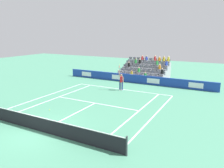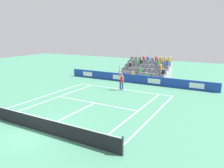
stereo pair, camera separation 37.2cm
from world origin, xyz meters
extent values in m
plane|color=#47896B|center=(0.00, 0.00, 0.00)|extent=(80.00, 80.00, 0.00)
cube|color=white|center=(0.00, -11.89, 0.00)|extent=(10.97, 0.10, 0.01)
cube|color=white|center=(0.00, -6.40, 0.00)|extent=(8.23, 0.10, 0.01)
cube|color=white|center=(0.00, -3.20, 0.00)|extent=(0.10, 6.40, 0.01)
cube|color=white|center=(4.12, -5.95, 0.00)|extent=(0.10, 11.89, 0.01)
cube|color=white|center=(-4.12, -5.95, 0.00)|extent=(0.10, 11.89, 0.01)
cube|color=white|center=(5.49, -5.95, 0.00)|extent=(0.10, 11.89, 0.01)
cube|color=white|center=(-5.49, -5.95, 0.00)|extent=(0.10, 11.89, 0.01)
cube|color=white|center=(0.00, -11.79, 0.00)|extent=(0.10, 0.20, 0.01)
cube|color=#193899|center=(0.00, -15.51, 0.51)|extent=(19.00, 0.20, 1.02)
cube|color=white|center=(-7.13, -15.40, 0.51)|extent=(1.52, 0.01, 0.57)
cube|color=white|center=(-2.38, -15.40, 0.51)|extent=(1.52, 0.01, 0.57)
cube|color=white|center=(2.38, -15.40, 0.51)|extent=(1.52, 0.01, 0.57)
cube|color=white|center=(7.13, -15.40, 0.51)|extent=(1.52, 0.01, 0.57)
cylinder|color=#33383D|center=(-5.94, 0.00, 0.54)|extent=(0.10, 0.10, 1.07)
cube|color=black|center=(0.00, 0.00, 0.46)|extent=(11.77, 0.02, 0.92)
cube|color=white|center=(0.00, 0.00, 0.94)|extent=(11.77, 0.04, 0.04)
cylinder|color=navy|center=(-0.19, -11.52, 0.45)|extent=(0.16, 0.16, 0.90)
cylinder|color=navy|center=(0.04, -11.43, 0.45)|extent=(0.16, 0.16, 0.90)
cube|color=white|center=(-0.19, -11.52, 0.04)|extent=(0.20, 0.29, 0.08)
cube|color=white|center=(0.04, -11.43, 0.04)|extent=(0.20, 0.29, 0.08)
cube|color=red|center=(-0.08, -11.48, 1.20)|extent=(0.33, 0.41, 0.60)
sphere|color=#9E7251|center=(-0.08, -11.48, 1.66)|extent=(0.24, 0.24, 0.24)
cylinder|color=#9E7251|center=(0.13, -11.40, 1.81)|extent=(0.09, 0.09, 0.62)
cylinder|color=#9E7251|center=(-0.30, -11.50, 1.22)|extent=(0.09, 0.09, 0.56)
cylinder|color=black|center=(0.13, -11.40, 2.26)|extent=(0.04, 0.04, 0.28)
torus|color=red|center=(0.13, -11.40, 2.54)|extent=(0.13, 0.30, 0.31)
sphere|color=#D1E533|center=(0.13, -11.40, 2.82)|extent=(0.07, 0.07, 0.07)
cube|color=gray|center=(0.00, -16.58, 0.21)|extent=(6.20, 0.95, 0.42)
cube|color=slate|center=(-2.79, -16.58, 0.52)|extent=(0.48, 0.44, 0.20)
cube|color=slate|center=(-2.79, -16.78, 0.77)|extent=(0.48, 0.04, 0.30)
cube|color=slate|center=(-2.17, -16.58, 0.52)|extent=(0.48, 0.44, 0.20)
cube|color=slate|center=(-2.17, -16.78, 0.77)|extent=(0.48, 0.04, 0.30)
cube|color=slate|center=(-1.55, -16.58, 0.52)|extent=(0.48, 0.44, 0.20)
cube|color=slate|center=(-1.55, -16.78, 0.77)|extent=(0.48, 0.04, 0.30)
cube|color=slate|center=(-0.93, -16.58, 0.52)|extent=(0.48, 0.44, 0.20)
cube|color=slate|center=(-0.93, -16.78, 0.77)|extent=(0.48, 0.04, 0.30)
cube|color=slate|center=(-0.31, -16.58, 0.52)|extent=(0.48, 0.44, 0.20)
cube|color=slate|center=(-0.31, -16.78, 0.77)|extent=(0.48, 0.04, 0.30)
cube|color=slate|center=(0.31, -16.58, 0.52)|extent=(0.48, 0.44, 0.20)
cube|color=slate|center=(0.31, -16.78, 0.77)|extent=(0.48, 0.04, 0.30)
cube|color=slate|center=(0.93, -16.58, 0.52)|extent=(0.48, 0.44, 0.20)
cube|color=slate|center=(0.93, -16.78, 0.77)|extent=(0.48, 0.04, 0.30)
cube|color=slate|center=(1.55, -16.58, 0.52)|extent=(0.48, 0.44, 0.20)
cube|color=slate|center=(1.55, -16.78, 0.77)|extent=(0.48, 0.04, 0.30)
cube|color=slate|center=(2.17, -16.58, 0.52)|extent=(0.48, 0.44, 0.20)
cube|color=slate|center=(2.17, -16.78, 0.77)|extent=(0.48, 0.04, 0.30)
cube|color=slate|center=(2.79, -16.58, 0.52)|extent=(0.48, 0.44, 0.20)
cube|color=slate|center=(2.79, -16.78, 0.77)|extent=(0.48, 0.04, 0.30)
cube|color=gray|center=(0.00, -17.53, 0.42)|extent=(6.20, 0.95, 0.84)
cube|color=slate|center=(-2.79, -17.53, 0.94)|extent=(0.48, 0.44, 0.20)
cube|color=slate|center=(-2.79, -17.73, 1.19)|extent=(0.48, 0.04, 0.30)
cube|color=slate|center=(-2.17, -17.53, 0.94)|extent=(0.48, 0.44, 0.20)
cube|color=slate|center=(-2.17, -17.73, 1.19)|extent=(0.48, 0.04, 0.30)
cube|color=slate|center=(-1.55, -17.53, 0.94)|extent=(0.48, 0.44, 0.20)
cube|color=slate|center=(-1.55, -17.73, 1.19)|extent=(0.48, 0.04, 0.30)
cube|color=slate|center=(-0.93, -17.53, 0.94)|extent=(0.48, 0.44, 0.20)
cube|color=slate|center=(-0.93, -17.73, 1.19)|extent=(0.48, 0.04, 0.30)
cube|color=slate|center=(-0.31, -17.53, 0.94)|extent=(0.48, 0.44, 0.20)
cube|color=slate|center=(-0.31, -17.73, 1.19)|extent=(0.48, 0.04, 0.30)
cube|color=slate|center=(0.31, -17.53, 0.94)|extent=(0.48, 0.44, 0.20)
cube|color=slate|center=(0.31, -17.73, 1.19)|extent=(0.48, 0.04, 0.30)
cube|color=slate|center=(0.93, -17.53, 0.94)|extent=(0.48, 0.44, 0.20)
cube|color=slate|center=(0.93, -17.73, 1.19)|extent=(0.48, 0.04, 0.30)
cube|color=slate|center=(1.55, -17.53, 0.94)|extent=(0.48, 0.44, 0.20)
cube|color=slate|center=(1.55, -17.73, 1.19)|extent=(0.48, 0.04, 0.30)
cube|color=slate|center=(2.17, -17.53, 0.94)|extent=(0.48, 0.44, 0.20)
cube|color=slate|center=(2.17, -17.73, 1.19)|extent=(0.48, 0.04, 0.30)
cube|color=slate|center=(2.79, -17.53, 0.94)|extent=(0.48, 0.44, 0.20)
cube|color=slate|center=(2.79, -17.73, 1.19)|extent=(0.48, 0.04, 0.30)
cube|color=gray|center=(0.00, -18.48, 0.63)|extent=(6.20, 0.95, 1.26)
cube|color=slate|center=(-2.79, -18.48, 1.36)|extent=(0.48, 0.44, 0.20)
cube|color=slate|center=(-2.79, -18.68, 1.61)|extent=(0.48, 0.04, 0.30)
cube|color=slate|center=(-2.17, -18.48, 1.36)|extent=(0.48, 0.44, 0.20)
cube|color=slate|center=(-2.17, -18.68, 1.61)|extent=(0.48, 0.04, 0.30)
cube|color=slate|center=(-1.55, -18.48, 1.36)|extent=(0.48, 0.44, 0.20)
cube|color=slate|center=(-1.55, -18.68, 1.61)|extent=(0.48, 0.04, 0.30)
cube|color=slate|center=(-0.93, -18.48, 1.36)|extent=(0.48, 0.44, 0.20)
cube|color=slate|center=(-0.93, -18.68, 1.61)|extent=(0.48, 0.04, 0.30)
cube|color=slate|center=(-0.31, -18.48, 1.36)|extent=(0.48, 0.44, 0.20)
cube|color=slate|center=(-0.31, -18.68, 1.61)|extent=(0.48, 0.04, 0.30)
cube|color=slate|center=(0.31, -18.48, 1.36)|extent=(0.48, 0.44, 0.20)
cube|color=slate|center=(0.31, -18.68, 1.61)|extent=(0.48, 0.04, 0.30)
cube|color=slate|center=(0.93, -18.48, 1.36)|extent=(0.48, 0.44, 0.20)
cube|color=slate|center=(0.93, -18.68, 1.61)|extent=(0.48, 0.04, 0.30)
cube|color=slate|center=(1.55, -18.48, 1.36)|extent=(0.48, 0.44, 0.20)
cube|color=slate|center=(1.55, -18.68, 1.61)|extent=(0.48, 0.04, 0.30)
cube|color=slate|center=(2.17, -18.48, 1.36)|extent=(0.48, 0.44, 0.20)
cube|color=slate|center=(2.17, -18.68, 1.61)|extent=(0.48, 0.04, 0.30)
cube|color=slate|center=(2.79, -18.48, 1.36)|extent=(0.48, 0.44, 0.20)
cube|color=slate|center=(2.79, -18.68, 1.61)|extent=(0.48, 0.04, 0.30)
cube|color=gray|center=(0.00, -19.43, 0.84)|extent=(6.20, 0.95, 1.68)
cube|color=slate|center=(-2.79, -19.43, 1.78)|extent=(0.48, 0.44, 0.20)
cube|color=slate|center=(-2.79, -19.63, 2.03)|extent=(0.48, 0.04, 0.30)
cube|color=slate|center=(-2.17, -19.43, 1.78)|extent=(0.48, 0.44, 0.20)
cube|color=slate|center=(-2.17, -19.63, 2.03)|extent=(0.48, 0.04, 0.30)
cube|color=slate|center=(-1.55, -19.43, 1.78)|extent=(0.48, 0.44, 0.20)
cube|color=slate|center=(-1.55, -19.63, 2.03)|extent=(0.48, 0.04, 0.30)
cube|color=slate|center=(-0.93, -19.43, 1.78)|extent=(0.48, 0.44, 0.20)
cube|color=slate|center=(-0.93, -19.63, 2.03)|extent=(0.48, 0.04, 0.30)
cube|color=slate|center=(-0.31, -19.43, 1.78)|extent=(0.48, 0.44, 0.20)
cube|color=slate|center=(-0.31, -19.63, 2.03)|extent=(0.48, 0.04, 0.30)
cube|color=slate|center=(0.31, -19.43, 1.78)|extent=(0.48, 0.44, 0.20)
cube|color=slate|center=(0.31, -19.63, 2.03)|extent=(0.48, 0.04, 0.30)
cube|color=slate|center=(0.93, -19.43, 1.78)|extent=(0.48, 0.44, 0.20)
cube|color=slate|center=(0.93, -19.63, 2.03)|extent=(0.48, 0.04, 0.30)
cube|color=slate|center=(1.55, -19.43, 1.78)|extent=(0.48, 0.44, 0.20)
cube|color=slate|center=(1.55, -19.63, 2.03)|extent=(0.48, 0.04, 0.30)
cube|color=slate|center=(2.17, -19.43, 1.78)|extent=(0.48, 0.44, 0.20)
cube|color=slate|center=(2.17, -19.63, 2.03)|extent=(0.48, 0.04, 0.30)
cube|color=slate|center=(2.79, -19.43, 1.78)|extent=(0.48, 0.44, 0.20)
cube|color=slate|center=(2.79, -19.63, 2.03)|extent=(0.48, 0.04, 0.30)
cube|color=gray|center=(0.00, -20.38, 1.05)|extent=(6.20, 0.95, 2.10)
cube|color=slate|center=(-2.79, -20.38, 2.20)|extent=(0.48, 0.44, 0.20)
cube|color=slate|center=(-2.79, -20.58, 2.45)|extent=(0.48, 0.04, 0.30)
cube|color=slate|center=(-2.17, -20.38, 2.20)|extent=(0.48, 0.44, 0.20)
cube|color=slate|center=(-2.17, -20.58, 2.45)|extent=(0.48, 0.04, 0.30)
cube|color=slate|center=(-1.55, -20.38, 2.20)|extent=(0.48, 0.44, 0.20)
cube|color=slate|center=(-1.55, -20.58, 2.45)|extent=(0.48, 0.04, 0.30)
cube|color=slate|center=(-0.93, -20.38, 2.20)|extent=(0.48, 0.44, 0.20)
cube|color=slate|center=(-0.93, -20.58, 2.45)|extent=(0.48, 0.04, 0.30)
cube|color=slate|center=(-0.31, -20.38, 2.20)|extent=(0.48, 0.44, 0.20)
cube|color=slate|center=(-0.31, -20.58, 2.45)|extent=(0.48, 0.04, 0.30)
cube|color=slate|center=(0.31, -20.38, 2.20)|extent=(0.48, 0.44, 0.20)
cube|color=slate|center=(0.31, -20.58, 2.45)|extent=(0.48, 0.04, 0.30)
cube|color=slate|center=(0.93, -20.38, 2.20)|extent=(0.48, 0.44, 0.20)
cube|color=slate|center=(0.93, -20.58, 2.45)|extent=(0.48, 0.04, 0.30)
cube|color=slate|center=(1.55, -20.38, 2.20)|extent=(0.48, 0.44, 0.20)
cube|color=slate|center=(1.55, -20.58, 2.45)|extent=(0.48, 0.04, 0.30)
cube|color=slate|center=(2.17, -20.38, 2.20)|extent=(0.48, 0.44, 0.20)
cube|color=slate|center=(2.17, -20.58, 2.45)|extent=(0.48, 0.04, 0.30)
cube|color=slate|center=(2.79, -20.38, 2.20)|extent=(0.48, 0.44, 0.20)
cube|color=slate|center=(2.79, -20.58, 2.45)|extent=(0.48, 0.04, 0.30)
cylinder|color=yellow|center=(-2.79, -20.43, 2.57)|extent=(0.28, 0.28, 0.53)
sphere|color=beige|center=(-2.79, -20.43, 2.93)|extent=(0.20, 0.20, 0.20)
cylinder|color=green|center=(-1.55, -19.48, 2.12)|extent=(0.28, 0.28, 0.48)
sphere|color=#9E7251|center=(-1.55, -19.48, 2.46)|extent=(0.20, 0.20, 0.20)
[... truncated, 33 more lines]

